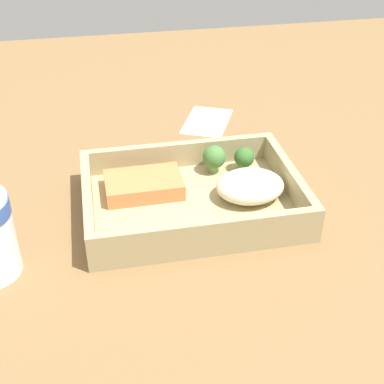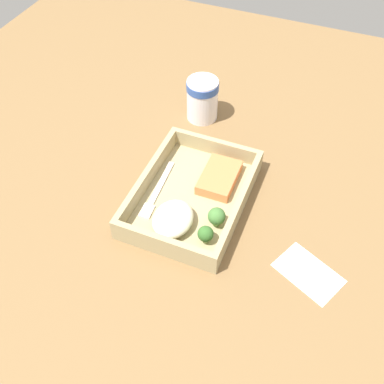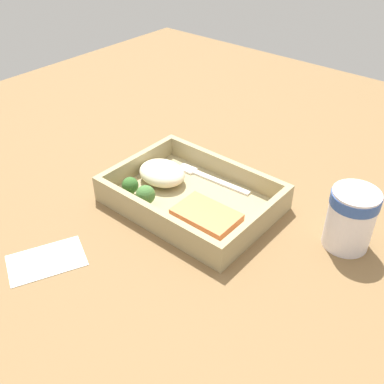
{
  "view_description": "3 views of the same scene",
  "coord_description": "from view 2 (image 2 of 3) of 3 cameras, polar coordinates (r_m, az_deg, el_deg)",
  "views": [
    {
      "loc": [
        -11.81,
        -58.72,
        42.68
      ],
      "look_at": [
        0.0,
        0.0,
        2.7
      ],
      "focal_mm": 50.0,
      "sensor_mm": 36.0,
      "label": 1
    },
    {
      "loc": [
        54.66,
        22.16,
        69.99
      ],
      "look_at": [
        0.0,
        0.0,
        2.7
      ],
      "focal_mm": 42.0,
      "sensor_mm": 36.0,
      "label": 2
    },
    {
      "loc": [
        -41.76,
        49.65,
        49.29
      ],
      "look_at": [
        0.0,
        0.0,
        2.7
      ],
      "focal_mm": 42.0,
      "sensor_mm": 36.0,
      "label": 3
    }
  ],
  "objects": [
    {
      "name": "receipt_slip",
      "position": [
        0.84,
        14.56,
        -9.91
      ],
      "size": [
        11.51,
        13.52,
        0.24
      ],
      "primitive_type": "cube",
      "rotation": [
        0.0,
        0.0,
        -0.44
      ],
      "color": "white",
      "rests_on": "ground_plane"
    },
    {
      "name": "tray_rim",
      "position": [
        0.89,
        0.0,
        0.16
      ],
      "size": [
        28.86,
        20.93,
        3.75
      ],
      "color": "tan",
      "rests_on": "takeout_tray"
    },
    {
      "name": "salmon_fillet",
      "position": [
        0.93,
        3.48,
        1.86
      ],
      "size": [
        10.64,
        7.0,
        2.27
      ],
      "primitive_type": "cube",
      "rotation": [
        0.0,
        0.0,
        0.01
      ],
      "color": "#E57945",
      "rests_on": "takeout_tray"
    },
    {
      "name": "broccoli_floret_1",
      "position": [
        0.82,
        1.73,
        -5.37
      ],
      "size": [
        3.0,
        3.0,
        3.78
      ],
      "color": "#86A55D",
      "rests_on": "takeout_tray"
    },
    {
      "name": "mashed_potatoes",
      "position": [
        0.85,
        -2.44,
        -3.44
      ],
      "size": [
        9.32,
        7.59,
        3.76
      ],
      "primitive_type": "ellipsoid",
      "color": "#F1E5BB",
      "rests_on": "takeout_tray"
    },
    {
      "name": "takeout_tray",
      "position": [
        0.91,
        0.0,
        -0.87
      ],
      "size": [
        28.86,
        20.93,
        1.2
      ],
      "primitive_type": "cube",
      "color": "tan",
      "rests_on": "ground_plane"
    },
    {
      "name": "fork",
      "position": [
        0.91,
        -4.53,
        -0.06
      ],
      "size": [
        15.87,
        2.63,
        0.44
      ],
      "color": "white",
      "rests_on": "takeout_tray"
    },
    {
      "name": "ground_plane",
      "position": [
        0.92,
        0.0,
        -1.51
      ],
      "size": [
        160.0,
        160.0,
        2.0
      ],
      "primitive_type": "cube",
      "color": "brown"
    },
    {
      "name": "broccoli_floret_2",
      "position": [
        0.84,
        3.14,
        -3.13
      ],
      "size": [
        3.4,
        3.4,
        4.23
      ],
      "color": "#749F52",
      "rests_on": "takeout_tray"
    },
    {
      "name": "paper_cup",
      "position": [
        1.07,
        1.33,
        11.92
      ],
      "size": [
        7.52,
        7.52,
        10.25
      ],
      "color": "white",
      "rests_on": "ground_plane"
    }
  ]
}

